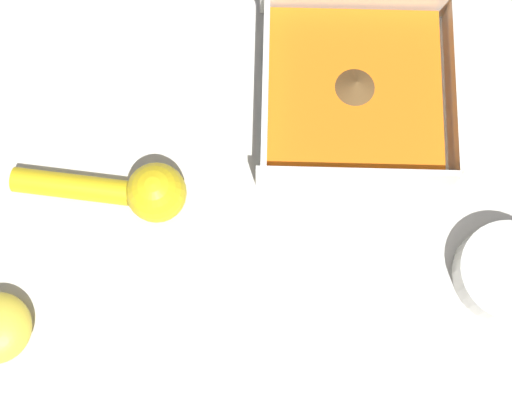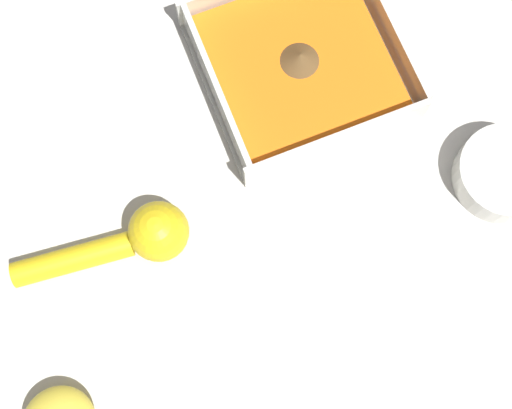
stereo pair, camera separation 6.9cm
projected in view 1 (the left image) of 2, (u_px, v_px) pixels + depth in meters
name	position (u px, v px, depth m)	size (l,w,h in m)	color
ground_plane	(352.00, 131.00, 0.74)	(4.00, 4.00, 0.00)	beige
square_dish	(358.00, 92.00, 0.73)	(0.20, 0.20, 0.05)	silver
spice_bowl	(505.00, 272.00, 0.69)	(0.10, 0.10, 0.03)	silver
lemon_squeezer	(133.00, 191.00, 0.70)	(0.18, 0.06, 0.06)	yellow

